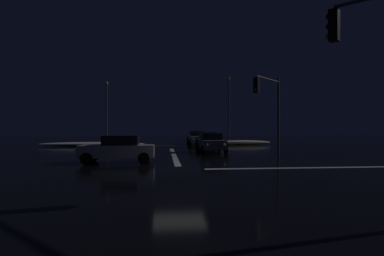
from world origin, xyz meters
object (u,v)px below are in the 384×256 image
sedan_gray (211,142)px  sedan_silver_crossing (118,149)px  sedan_white (197,138)px  sedan_green (207,140)px  traffic_signal_ne (269,100)px  sedan_orange (195,136)px  streetlamp_left_far (107,107)px  streetlamp_right_far (229,105)px

sedan_gray → sedan_silver_crossing: same height
sedan_white → sedan_gray: bearing=-90.1°
sedan_gray → sedan_white: same height
sedan_green → traffic_signal_ne: 9.74m
sedan_green → sedan_gray: bearing=-95.1°
sedan_orange → traffic_signal_ne: (3.38, -20.04, 3.22)m
sedan_silver_crossing → streetlamp_left_far: size_ratio=0.51×
sedan_orange → sedan_gray: bearing=-91.5°
streetlamp_left_far → sedan_green: bearing=-47.9°
sedan_gray → sedan_orange: 16.93m
traffic_signal_ne → streetlamp_right_far: (1.83, 22.33, 1.39)m
sedan_orange → sedan_silver_crossing: 24.73m
sedan_green → streetlamp_left_far: size_ratio=0.51×
traffic_signal_ne → sedan_green: bearing=111.3°
sedan_gray → streetlamp_right_far: 20.54m
traffic_signal_ne → streetlamp_right_far: 22.44m
sedan_gray → sedan_orange: (0.45, 16.92, 0.00)m
traffic_signal_ne → sedan_silver_crossing: bearing=-160.4°
sedan_white → streetlamp_right_far: size_ratio=0.46×
sedan_orange → sedan_silver_crossing: same height
sedan_orange → traffic_signal_ne: bearing=-80.4°
sedan_gray → streetlamp_left_far: (-11.95, 19.20, 4.15)m
sedan_silver_crossing → streetlamp_right_far: size_ratio=0.46×
sedan_gray → streetlamp_right_far: size_ratio=0.46×
sedan_orange → streetlamp_right_far: size_ratio=0.46×
sedan_gray → streetlamp_right_far: streetlamp_right_far is taller
sedan_orange → streetlamp_left_far: bearing=169.6°
sedan_gray → sedan_orange: same height
sedan_white → sedan_silver_crossing: (-6.54, -17.99, 0.00)m
sedan_silver_crossing → streetlamp_left_far: (-5.43, 26.01, 4.15)m
sedan_gray → sedan_white: bearing=89.9°
sedan_gray → traffic_signal_ne: size_ratio=0.74×
streetlamp_right_far → streetlamp_left_far: 17.61m
streetlamp_right_far → traffic_signal_ne: bearing=-94.7°
sedan_white → sedan_orange: bearing=85.8°
sedan_orange → streetlamp_left_far: (-12.40, 2.28, 4.15)m
streetlamp_right_far → sedan_silver_crossing: bearing=-115.1°
sedan_white → traffic_signal_ne: bearing=-75.1°
sedan_silver_crossing → sedan_green: bearing=60.2°
streetlamp_left_far → sedan_orange: bearing=-10.4°
traffic_signal_ne → streetlamp_left_far: (-15.77, 22.33, 0.93)m
sedan_green → sedan_white: same height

